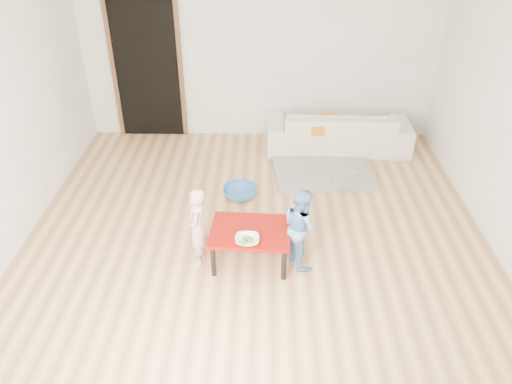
{
  "coord_description": "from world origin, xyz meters",
  "views": [
    {
      "loc": [
        0.08,
        -4.42,
        3.33
      ],
      "look_at": [
        0.0,
        -0.2,
        0.65
      ],
      "focal_mm": 35.0,
      "sensor_mm": 36.0,
      "label": 1
    }
  ],
  "objects_px": {
    "red_table": "(251,245)",
    "bowl": "(247,240)",
    "child_pink": "(197,227)",
    "sofa": "(338,129)",
    "child_blue": "(301,227)",
    "basin": "(240,192)"
  },
  "relations": [
    {
      "from": "bowl",
      "to": "child_pink",
      "type": "xyz_separation_m",
      "value": [
        -0.5,
        0.19,
        0.0
      ]
    },
    {
      "from": "red_table",
      "to": "child_pink",
      "type": "xyz_separation_m",
      "value": [
        -0.52,
        -0.01,
        0.23
      ]
    },
    {
      "from": "child_blue",
      "to": "basin",
      "type": "height_order",
      "value": "child_blue"
    },
    {
      "from": "child_pink",
      "to": "sofa",
      "type": "bearing_deg",
      "value": 144.56
    },
    {
      "from": "red_table",
      "to": "basin",
      "type": "bearing_deg",
      "value": 97.76
    },
    {
      "from": "sofa",
      "to": "red_table",
      "type": "relative_size",
      "value": 2.55
    },
    {
      "from": "child_blue",
      "to": "basin",
      "type": "distance_m",
      "value": 1.41
    },
    {
      "from": "child_pink",
      "to": "bowl",
      "type": "bearing_deg",
      "value": 67.3
    },
    {
      "from": "bowl",
      "to": "child_pink",
      "type": "relative_size",
      "value": 0.27
    },
    {
      "from": "red_table",
      "to": "child_blue",
      "type": "xyz_separation_m",
      "value": [
        0.5,
        0.01,
        0.23
      ]
    },
    {
      "from": "red_table",
      "to": "child_blue",
      "type": "distance_m",
      "value": 0.55
    },
    {
      "from": "red_table",
      "to": "child_pink",
      "type": "relative_size",
      "value": 0.93
    },
    {
      "from": "sofa",
      "to": "bowl",
      "type": "height_order",
      "value": "sofa"
    },
    {
      "from": "sofa",
      "to": "bowl",
      "type": "distance_m",
      "value": 2.99
    },
    {
      "from": "sofa",
      "to": "child_blue",
      "type": "distance_m",
      "value": 2.62
    },
    {
      "from": "red_table",
      "to": "bowl",
      "type": "relative_size",
      "value": 3.41
    },
    {
      "from": "bowl",
      "to": "child_pink",
      "type": "distance_m",
      "value": 0.54
    },
    {
      "from": "sofa",
      "to": "basin",
      "type": "relative_size",
      "value": 4.81
    },
    {
      "from": "red_table",
      "to": "basin",
      "type": "relative_size",
      "value": 1.89
    },
    {
      "from": "sofa",
      "to": "child_pink",
      "type": "height_order",
      "value": "child_pink"
    },
    {
      "from": "child_blue",
      "to": "basin",
      "type": "relative_size",
      "value": 2.04
    },
    {
      "from": "bowl",
      "to": "child_blue",
      "type": "height_order",
      "value": "child_blue"
    }
  ]
}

